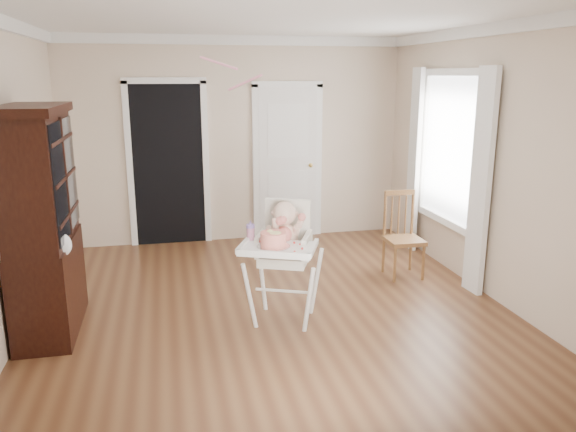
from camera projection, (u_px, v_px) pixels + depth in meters
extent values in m
plane|color=#52301C|center=(272.00, 309.00, 5.45)|extent=(5.00, 5.00, 0.00)
plane|color=white|center=(270.00, 16.00, 4.79)|extent=(5.00, 5.00, 0.00)
plane|color=beige|center=(236.00, 141.00, 7.48)|extent=(4.50, 0.00, 4.50)
plane|color=beige|center=(4.00, 182.00, 4.65)|extent=(0.00, 5.00, 5.00)
plane|color=beige|center=(492.00, 164.00, 5.59)|extent=(0.00, 5.00, 5.00)
cube|color=black|center=(168.00, 166.00, 7.36)|extent=(0.90, 0.03, 2.10)
cube|color=white|center=(130.00, 167.00, 7.25)|extent=(0.08, 0.05, 2.18)
cube|color=white|center=(206.00, 165.00, 7.45)|extent=(0.08, 0.05, 2.18)
cube|color=white|center=(164.00, 80.00, 7.08)|extent=(1.06, 0.05, 0.08)
cube|color=white|center=(288.00, 164.00, 7.69)|extent=(0.80, 0.05, 2.05)
cube|color=white|center=(256.00, 165.00, 7.60)|extent=(0.08, 0.05, 2.13)
cube|color=white|center=(318.00, 163.00, 7.78)|extent=(0.08, 0.05, 2.13)
sphere|color=gold|center=(311.00, 165.00, 7.73)|extent=(0.06, 0.06, 0.06)
cube|color=white|center=(452.00, 149.00, 6.33)|extent=(0.02, 1.20, 1.60)
cube|color=white|center=(455.00, 72.00, 6.12)|extent=(0.06, 1.36, 0.08)
cube|color=white|center=(481.00, 184.00, 5.63)|extent=(0.08, 0.28, 2.30)
cube|color=white|center=(414.00, 161.00, 7.11)|extent=(0.08, 0.28, 2.30)
cylinder|color=white|center=(250.00, 297.00, 4.96)|extent=(0.17, 0.10, 0.66)
cylinder|color=white|center=(309.00, 301.00, 4.87)|extent=(0.10, 0.17, 0.66)
cylinder|color=white|center=(262.00, 278.00, 5.42)|extent=(0.10, 0.17, 0.66)
cylinder|color=white|center=(316.00, 282.00, 5.33)|extent=(0.17, 0.10, 0.66)
cylinder|color=white|center=(283.00, 291.00, 5.09)|extent=(0.48, 0.22, 0.03)
cube|color=silver|center=(284.00, 258.00, 5.07)|extent=(0.54, 0.53, 0.09)
cube|color=silver|center=(261.00, 243.00, 5.07)|extent=(0.19, 0.36, 0.20)
cube|color=silver|center=(307.00, 245.00, 5.00)|extent=(0.19, 0.36, 0.20)
cube|color=silver|center=(288.00, 225.00, 5.18)|extent=(0.41, 0.22, 0.48)
cube|color=white|center=(278.00, 249.00, 4.78)|extent=(0.74, 0.64, 0.03)
cube|color=white|center=(273.00, 254.00, 4.57)|extent=(0.58, 0.27, 0.04)
ellipsoid|color=beige|center=(285.00, 239.00, 5.06)|extent=(0.30, 0.27, 0.30)
sphere|color=beige|center=(285.00, 213.00, 5.00)|extent=(0.27, 0.27, 0.21)
sphere|color=red|center=(283.00, 235.00, 4.98)|extent=(0.15, 0.15, 0.15)
sphere|color=red|center=(280.00, 221.00, 4.93)|extent=(0.08, 0.08, 0.08)
sphere|color=red|center=(302.00, 217.00, 4.89)|extent=(0.07, 0.07, 0.07)
cylinder|color=silver|center=(273.00, 246.00, 4.77)|extent=(0.29, 0.29, 0.01)
cylinder|color=#E82851|center=(273.00, 239.00, 4.76)|extent=(0.22, 0.22, 0.12)
cylinder|color=#F2E08C|center=(275.00, 234.00, 4.72)|extent=(0.10, 0.10, 0.02)
cylinder|color=#CA7C9C|center=(251.00, 234.00, 4.96)|extent=(0.07, 0.07, 0.11)
cylinder|color=#8065B0|center=(250.00, 226.00, 4.94)|extent=(0.07, 0.07, 0.03)
cone|color=#8065B0|center=(250.00, 222.00, 4.94)|extent=(0.02, 0.02, 0.04)
cube|color=black|center=(50.00, 286.00, 4.93)|extent=(0.46, 1.10, 0.82)
cube|color=black|center=(38.00, 178.00, 4.70)|extent=(0.42, 1.10, 1.10)
cube|color=black|center=(60.00, 183.00, 4.48)|extent=(0.02, 0.48, 0.96)
cube|color=black|center=(70.00, 172.00, 5.00)|extent=(0.02, 0.48, 0.96)
cube|color=black|center=(30.00, 109.00, 4.56)|extent=(0.49, 1.17, 0.07)
ellipsoid|color=white|center=(60.00, 245.00, 4.56)|extent=(0.18, 0.15, 0.20)
cube|color=brown|center=(404.00, 240.00, 6.25)|extent=(0.39, 0.39, 0.05)
cylinder|color=brown|center=(395.00, 264.00, 6.11)|extent=(0.03, 0.03, 0.42)
cylinder|color=brown|center=(423.00, 262.00, 6.18)|extent=(0.03, 0.03, 0.42)
cylinder|color=brown|center=(383.00, 255.00, 6.43)|extent=(0.03, 0.03, 0.42)
cylinder|color=brown|center=(411.00, 253.00, 6.49)|extent=(0.03, 0.03, 0.42)
cylinder|color=brown|center=(385.00, 214.00, 6.32)|extent=(0.03, 0.03, 0.54)
cylinder|color=brown|center=(413.00, 213.00, 6.39)|extent=(0.03, 0.03, 0.54)
cube|color=brown|center=(400.00, 193.00, 6.29)|extent=(0.35, 0.04, 0.06)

